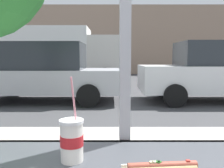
% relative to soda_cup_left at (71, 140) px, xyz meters
% --- Properties ---
extents(ground_plane, '(60.00, 60.00, 0.00)m').
position_rel_soda_cup_left_xyz_m(ground_plane, '(0.21, 8.18, -1.05)').
color(ground_plane, '#424244').
extents(sidewalk_strip, '(16.00, 2.80, 0.13)m').
position_rel_soda_cup_left_xyz_m(sidewalk_strip, '(0.21, 1.78, -0.98)').
color(sidewalk_strip, '#B2ADA3').
rests_on(sidewalk_strip, ground).
extents(building_facade_far, '(28.00, 1.20, 5.55)m').
position_rel_soda_cup_left_xyz_m(building_facade_far, '(0.21, 18.84, 1.73)').
color(building_facade_far, gray).
rests_on(building_facade_far, ground).
extents(soda_cup_left, '(0.09, 0.09, 0.31)m').
position_rel_soda_cup_left_xyz_m(soda_cup_left, '(0.00, 0.00, 0.00)').
color(soda_cup_left, silver).
rests_on(soda_cup_left, window_counter).
extents(parked_car_silver, '(4.53, 2.02, 1.79)m').
position_rel_soda_cup_left_xyz_m(parked_car_silver, '(-1.90, 6.29, -0.15)').
color(parked_car_silver, '#BCBCC1').
rests_on(parked_car_silver, ground).
extents(parked_car_white, '(4.37, 1.97, 1.82)m').
position_rel_soda_cup_left_xyz_m(parked_car_white, '(3.24, 6.29, -0.13)').
color(parked_car_white, silver).
rests_on(parked_car_white, ground).
extents(box_truck, '(6.41, 2.44, 2.75)m').
position_rel_soda_cup_left_xyz_m(box_truck, '(-2.53, 10.63, 0.48)').
color(box_truck, silver).
rests_on(box_truck, ground).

